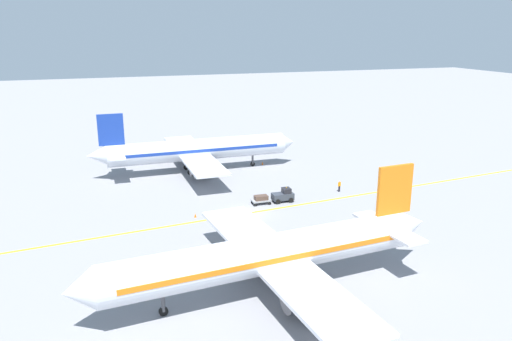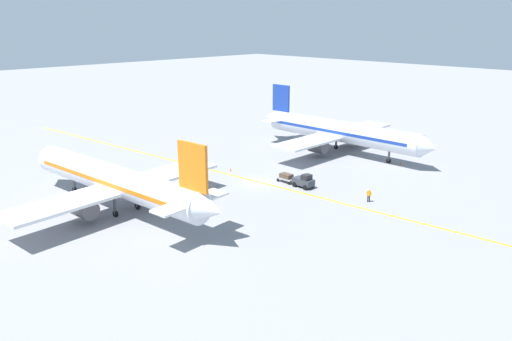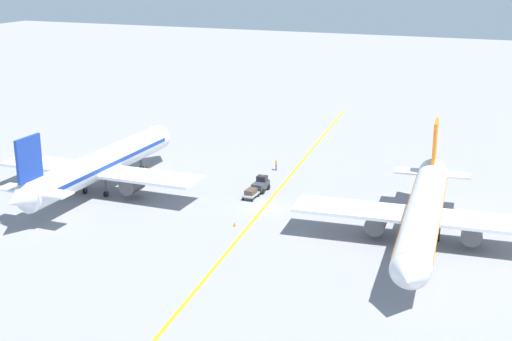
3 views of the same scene
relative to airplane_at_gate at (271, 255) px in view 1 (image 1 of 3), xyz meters
name	(u,v)px [view 1 (image 1 of 3)]	position (x,y,z in m)	size (l,w,h in m)	color
ground_plane	(249,213)	(19.92, -4.51, -3.71)	(400.00, 400.00, 0.00)	gray
apron_yellow_centreline	(249,213)	(19.92, -4.51, -3.71)	(0.40, 120.00, 0.01)	yellow
airplane_at_gate	(271,255)	(0.00, 0.00, 0.00)	(28.34, 35.55, 10.60)	silver
airplane_adjacent_stand	(196,150)	(41.76, -2.28, 0.00)	(28.03, 35.42, 10.60)	silver
baggage_tug_dark	(283,195)	(22.67, -10.42, -2.81)	(1.78, 3.02, 2.11)	#333842
baggage_cart_trailing	(261,199)	(22.71, -7.13, -2.95)	(1.43, 2.62, 1.24)	gray
ground_crew_worker	(339,186)	(24.09, -19.99, -2.80)	(0.33, 0.55, 1.68)	#23232D
traffic_cone_near_nose	(262,163)	(42.16, -14.30, -3.43)	(0.32, 0.32, 0.55)	orange
traffic_cone_mid_apron	(195,215)	(20.73, 2.57, -3.43)	(0.32, 0.32, 0.55)	orange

